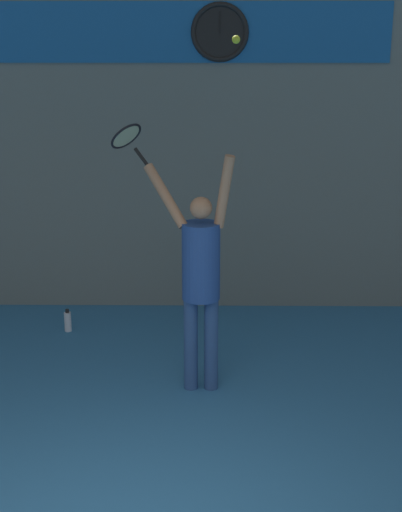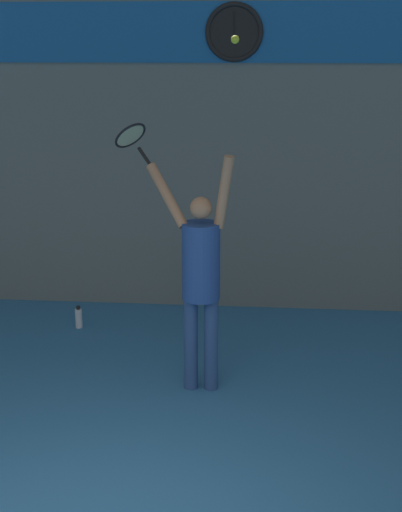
{
  "view_description": "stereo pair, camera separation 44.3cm",
  "coord_description": "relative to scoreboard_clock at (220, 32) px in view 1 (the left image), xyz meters",
  "views": [
    {
      "loc": [
        0.59,
        -3.3,
        3.11
      ],
      "look_at": [
        0.52,
        2.74,
        1.29
      ],
      "focal_mm": 50.0,
      "sensor_mm": 36.0,
      "label": 1
    },
    {
      "loc": [
        1.03,
        -3.28,
        3.11
      ],
      "look_at": [
        0.52,
        2.74,
        1.29
      ],
      "focal_mm": 50.0,
      "sensor_mm": 36.0,
      "label": 2
    }
  ],
  "objects": [
    {
      "name": "tennis_player",
      "position": [
        -0.19,
        -2.14,
        -2.08
      ],
      "size": [
        0.84,
        0.49,
        2.2
      ],
      "color": "#2D4C7F",
      "rests_on": "ground_plane"
    },
    {
      "name": "tennis_racket",
      "position": [
        -0.85,
        -1.73,
        -0.93
      ],
      "size": [
        0.42,
        0.4,
        0.38
      ],
      "color": "black"
    },
    {
      "name": "back_wall",
      "position": [
        -0.71,
        0.08,
        -0.71
      ],
      "size": [
        18.0,
        0.1,
        5.0
      ],
      "color": "slate",
      "rests_on": "ground_plane"
    },
    {
      "name": "water_bottle",
      "position": [
        -1.69,
        -0.79,
        -3.1
      ],
      "size": [
        0.08,
        0.08,
        0.26
      ],
      "color": "silver",
      "rests_on": "ground_plane"
    },
    {
      "name": "tennis_ball",
      "position": [
        0.1,
        -2.25,
        -0.08
      ],
      "size": [
        0.07,
        0.07,
        0.07
      ],
      "color": "#CCDB2D"
    },
    {
      "name": "sponsor_banner",
      "position": [
        -0.71,
        0.02,
        -0.0
      ],
      "size": [
        5.19,
        0.02,
        0.65
      ],
      "color": "#195B9E"
    },
    {
      "name": "scoreboard_clock",
      "position": [
        0.0,
        0.0,
        0.0
      ],
      "size": [
        0.64,
        0.06,
        0.64
      ],
      "color": "black"
    }
  ]
}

